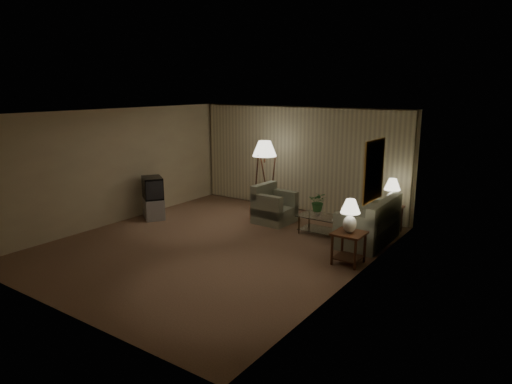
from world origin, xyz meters
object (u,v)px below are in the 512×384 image
(side_table_far, at_px, (390,215))
(vase, at_px, (318,213))
(table_lamp_near, at_px, (350,213))
(coffee_table, at_px, (324,223))
(side_table_near, at_px, (349,242))
(floor_lamp, at_px, (264,176))
(table_lamp_far, at_px, (392,190))
(tv_cabinet, at_px, (154,208))
(crt_tv, at_px, (153,188))
(ottoman, at_px, (261,212))
(sofa, at_px, (368,225))
(armchair, at_px, (275,208))

(side_table_far, bearing_deg, vase, -140.73)
(table_lamp_near, distance_m, vase, 1.85)
(table_lamp_near, height_order, coffee_table, table_lamp_near)
(side_table_near, relative_size, floor_lamp, 0.32)
(table_lamp_far, bearing_deg, side_table_near, -90.00)
(tv_cabinet, bearing_deg, crt_tv, 0.00)
(side_table_far, height_order, floor_lamp, floor_lamp)
(side_table_far, relative_size, ottoman, 1.09)
(sofa, relative_size, crt_tv, 2.23)
(coffee_table, relative_size, ottoman, 2.03)
(coffee_table, xyz_separation_m, tv_cabinet, (-4.08, -1.20, -0.03))
(sofa, bearing_deg, coffee_table, -84.68)
(side_table_near, relative_size, table_lamp_near, 0.96)
(side_table_far, height_order, crt_tv, crt_tv)
(coffee_table, bearing_deg, floor_lamp, 161.29)
(table_lamp_far, relative_size, crt_tv, 0.81)
(coffee_table, distance_m, floor_lamp, 2.26)
(crt_tv, bearing_deg, floor_lamp, 76.87)
(sofa, bearing_deg, tv_cabinet, -76.11)
(ottoman, xyz_separation_m, vase, (1.68, -0.24, 0.30))
(coffee_table, distance_m, vase, 0.25)
(table_lamp_far, bearing_deg, ottoman, -164.86)
(coffee_table, distance_m, crt_tv, 4.28)
(floor_lamp, bearing_deg, side_table_far, 6.37)
(side_table_near, xyz_separation_m, coffee_table, (-1.12, 1.25, -0.14))
(floor_lamp, bearing_deg, side_table_near, -31.57)
(table_lamp_far, relative_size, vase, 4.57)
(tv_cabinet, height_order, crt_tv, crt_tv)
(table_lamp_near, xyz_separation_m, crt_tv, (-5.20, 0.05, -0.20))
(table_lamp_far, xyz_separation_m, coffee_table, (-1.12, -1.04, -0.69))
(sofa, relative_size, ottoman, 3.09)
(armchair, height_order, ottoman, armchair)
(side_table_near, bearing_deg, armchair, 150.36)
(ottoman, bearing_deg, sofa, -2.87)
(side_table_near, height_order, table_lamp_near, table_lamp_near)
(coffee_table, bearing_deg, ottoman, 172.52)
(floor_lamp, xyz_separation_m, ottoman, (0.20, -0.45, -0.80))
(side_table_far, distance_m, table_lamp_near, 2.36)
(armchair, relative_size, side_table_far, 1.53)
(sofa, height_order, floor_lamp, floor_lamp)
(armchair, distance_m, crt_tv, 3.04)
(side_table_near, relative_size, ottoman, 1.09)
(side_table_near, distance_m, floor_lamp, 3.74)
(coffee_table, distance_m, ottoman, 1.85)
(sofa, xyz_separation_m, crt_tv, (-5.05, -1.30, 0.39))
(armchair, xyz_separation_m, vase, (1.25, -0.19, 0.12))
(crt_tv, xyz_separation_m, ottoman, (2.24, 1.44, -0.58))
(table_lamp_far, relative_size, ottoman, 1.13)
(sofa, distance_m, side_table_far, 0.95)
(tv_cabinet, bearing_deg, table_lamp_far, 57.48)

